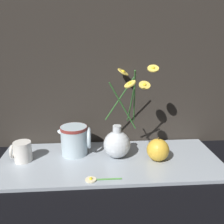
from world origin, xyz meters
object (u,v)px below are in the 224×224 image
Objects in this scene: yellow_mug at (22,152)px; ceramic_pitcher at (75,139)px; vase_with_flowers at (118,141)px; orange_fruit at (158,150)px.

yellow_mug is 0.20m from ceramic_pitcher.
vase_with_flowers reaches higher than yellow_mug.
vase_with_flowers is 0.36m from yellow_mug.
vase_with_flowers is 2.75× the size of ceramic_pitcher.
orange_fruit is at bearing -13.83° from ceramic_pitcher.
vase_with_flowers is at bearing 1.11° from yellow_mug.
yellow_mug is 0.59× the size of ceramic_pitcher.
ceramic_pitcher is at bearing 12.93° from yellow_mug.
orange_fruit is (0.15, -0.04, -0.02)m from vase_with_flowers.
yellow_mug is at bearing 176.33° from orange_fruit.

